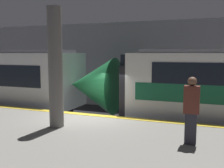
# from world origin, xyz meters

# --- Properties ---
(ground_plane) EXTENTS (120.00, 120.00, 0.00)m
(ground_plane) POSITION_xyz_m (0.00, 0.00, 0.00)
(ground_plane) COLOR black
(platform) EXTENTS (40.00, 5.22, 1.04)m
(platform) POSITION_xyz_m (0.00, -2.61, 0.52)
(platform) COLOR gray
(platform) RESTS_ON ground
(station_rear_barrier) EXTENTS (50.00, 0.15, 5.16)m
(station_rear_barrier) POSITION_xyz_m (0.00, 6.44, 2.58)
(station_rear_barrier) COLOR gray
(station_rear_barrier) RESTS_ON ground
(support_pillar_near) EXTENTS (0.44, 0.44, 3.67)m
(support_pillar_near) POSITION_xyz_m (-0.23, -1.91, 2.87)
(support_pillar_near) COLOR slate
(support_pillar_near) RESTS_ON platform
(person_waiting) EXTENTS (0.38, 0.24, 1.70)m
(person_waiting) POSITION_xyz_m (3.79, -2.08, 1.93)
(person_waiting) COLOR #2D2D38
(person_waiting) RESTS_ON platform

